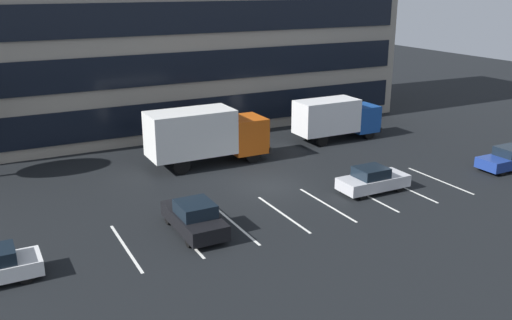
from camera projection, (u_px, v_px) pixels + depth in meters
name	position (u px, v px, depth m)	size (l,w,h in m)	color
ground_plane	(268.00, 186.00, 33.48)	(120.00, 120.00, 0.00)	black
office_building	(164.00, 16.00, 45.86)	(39.36, 12.06, 18.00)	gray
lot_markings	(305.00, 209.00, 30.02)	(19.74, 5.40, 0.01)	silver
box_truck_blue	(336.00, 117.00, 42.61)	(6.97, 2.31, 3.23)	#194799
box_truck_orange	(205.00, 134.00, 36.75)	(8.15, 2.70, 3.78)	#D85914
sedan_silver	(373.00, 180.00, 32.35)	(4.20, 1.76, 1.50)	silver
sedan_black	(194.00, 218.00, 27.07)	(1.89, 4.50, 1.61)	black
sedan_navy	(508.00, 159.00, 36.25)	(4.14, 1.73, 1.48)	navy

